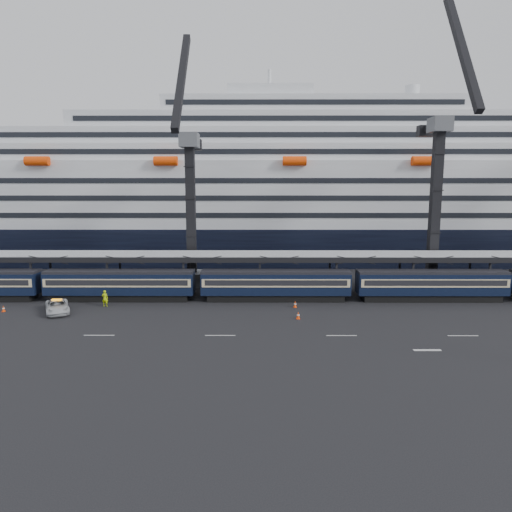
{
  "coord_description": "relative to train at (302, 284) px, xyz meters",
  "views": [
    {
      "loc": [
        -10.3,
        -47.31,
        14.7
      ],
      "look_at": [
        -10.51,
        10.0,
        5.79
      ],
      "focal_mm": 32.0,
      "sensor_mm": 36.0,
      "label": 1
    }
  ],
  "objects": [
    {
      "name": "crane_dark_near",
      "position": [
        -15.35,
        8.59,
        9.73
      ],
      "size": [
        4.5,
        17.75,
        35.08
      ],
      "color": "#4D5155",
      "rests_on": "ground"
    },
    {
      "name": "lane_markings",
      "position": [
        12.8,
        -15.23,
        -2.19
      ],
      "size": [
        111.0,
        4.27,
        0.02
      ],
      "color": "beige",
      "rests_on": "ground"
    },
    {
      "name": "traffic_cone_d",
      "position": [
        -1.13,
        -8.27,
        -1.79
      ],
      "size": [
        0.42,
        0.42,
        0.83
      ],
      "color": "#FF4208",
      "rests_on": "ground"
    },
    {
      "name": "pickup_truck",
      "position": [
        -28.98,
        -5.94,
        -1.46
      ],
      "size": [
        4.56,
        5.89,
        1.49
      ],
      "primitive_type": "imported",
      "rotation": [
        0.0,
        0.0,
        0.45
      ],
      "color": "#B6BABE",
      "rests_on": "ground"
    },
    {
      "name": "worker",
      "position": [
        -24.36,
        -3.06,
        -1.19
      ],
      "size": [
        0.74,
        0.49,
        2.02
      ],
      "primitive_type": "imported",
      "rotation": [
        0.0,
        0.0,
        3.13
      ],
      "color": "#B4D70B",
      "rests_on": "ground"
    },
    {
      "name": "canopy",
      "position": [
        4.65,
        4.0,
        3.05
      ],
      "size": [
        130.0,
        6.25,
        5.53
      ],
      "color": "gray",
      "rests_on": "ground"
    },
    {
      "name": "train",
      "position": [
        0.0,
        0.0,
        0.0
      ],
      "size": [
        133.05,
        3.0,
        4.05
      ],
      "color": "black",
      "rests_on": "ground"
    },
    {
      "name": "ground",
      "position": [
        4.65,
        -10.0,
        -2.2
      ],
      "size": [
        260.0,
        260.0,
        0.0
      ],
      "primitive_type": "plane",
      "color": "black",
      "rests_on": "ground"
    },
    {
      "name": "traffic_cone_b",
      "position": [
        -35.55,
        -5.47,
        -1.83
      ],
      "size": [
        0.37,
        0.37,
        0.74
      ],
      "color": "#FF4208",
      "rests_on": "ground"
    },
    {
      "name": "traffic_cone_c",
      "position": [
        -1.09,
        -3.43,
        -1.8
      ],
      "size": [
        0.4,
        0.4,
        0.81
      ],
      "color": "#FF4208",
      "rests_on": "ground"
    },
    {
      "name": "crane_dark_mid",
      "position": [
        19.65,
        7.59,
        11.16
      ],
      "size": [
        4.5,
        18.24,
        39.64
      ],
      "color": "#4D5155",
      "rests_on": "ground"
    },
    {
      "name": "cruise_ship",
      "position": [
        3.57,
        35.99,
        10.14
      ],
      "size": [
        214.09,
        28.84,
        34.0
      ],
      "color": "black",
      "rests_on": "ground"
    }
  ]
}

